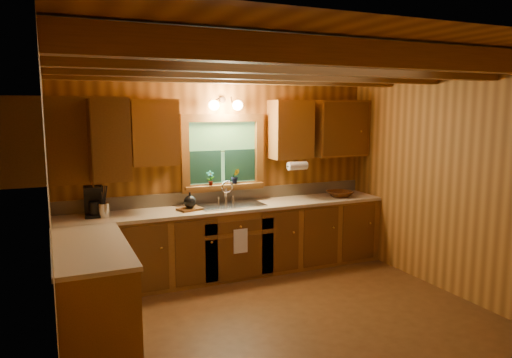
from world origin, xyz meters
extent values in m
plane|color=#543114|center=(0.00, 0.00, 0.00)|extent=(4.20, 4.20, 0.00)
plane|color=brown|center=(0.00, 0.00, 2.60)|extent=(4.20, 4.20, 0.00)
plane|color=brown|center=(0.00, 1.90, 1.30)|extent=(4.20, 0.00, 4.20)
plane|color=brown|center=(0.00, -1.90, 1.30)|extent=(4.20, 0.00, 4.20)
plane|color=brown|center=(-2.10, 0.00, 1.30)|extent=(0.00, 3.80, 3.80)
plane|color=brown|center=(2.10, 0.00, 1.30)|extent=(0.00, 3.80, 3.80)
cube|color=brown|center=(0.00, -1.20, 2.49)|extent=(4.20, 0.14, 0.18)
cube|color=brown|center=(0.00, -0.40, 2.49)|extent=(4.20, 0.14, 0.18)
cube|color=brown|center=(0.00, 0.40, 2.49)|extent=(4.20, 0.14, 0.18)
cube|color=brown|center=(0.00, 1.20, 2.49)|extent=(4.20, 0.14, 0.18)
cube|color=brown|center=(0.00, 1.59, 0.43)|extent=(4.20, 0.62, 0.86)
cube|color=brown|center=(-1.79, 0.48, 0.43)|extent=(0.62, 1.60, 0.86)
cube|color=tan|center=(0.00, 1.59, 0.88)|extent=(4.20, 0.66, 0.04)
cube|color=tan|center=(-1.78, 0.48, 0.88)|extent=(0.64, 1.60, 0.04)
cube|color=tan|center=(0.00, 1.89, 0.98)|extent=(4.20, 0.02, 0.16)
cube|color=white|center=(-1.47, 0.68, 0.43)|extent=(0.02, 0.60, 0.80)
cube|color=brown|center=(-1.70, 1.73, 1.84)|extent=(0.78, 0.34, 0.78)
cube|color=brown|center=(-0.92, 1.73, 1.84)|extent=(0.55, 0.34, 0.78)
cube|color=brown|center=(0.92, 1.73, 1.84)|extent=(0.55, 0.34, 0.78)
cube|color=brown|center=(1.70, 1.73, 1.84)|extent=(0.78, 0.34, 0.78)
cube|color=brown|center=(-1.93, 0.68, 1.84)|extent=(0.34, 1.10, 0.78)
cube|color=brown|center=(0.00, 1.86, 2.00)|extent=(1.12, 0.08, 0.10)
cube|color=brown|center=(0.00, 1.86, 1.10)|extent=(1.12, 0.08, 0.10)
cube|color=brown|center=(-0.51, 1.86, 1.55)|extent=(0.10, 0.08, 0.80)
cube|color=brown|center=(0.51, 1.86, 1.55)|extent=(0.10, 0.08, 0.80)
cube|color=#417832|center=(0.00, 1.90, 1.55)|extent=(0.92, 0.01, 0.80)
cube|color=#123329|center=(-0.24, 1.87, 1.37)|extent=(0.42, 0.02, 0.42)
cube|color=#123329|center=(0.24, 1.87, 1.37)|extent=(0.42, 0.02, 0.42)
cylinder|color=black|center=(0.00, 1.87, 1.57)|extent=(0.92, 0.01, 0.01)
cube|color=brown|center=(0.00, 1.82, 1.12)|extent=(1.06, 0.14, 0.04)
cylinder|color=black|center=(0.00, 1.86, 2.23)|extent=(0.08, 0.03, 0.08)
cylinder|color=black|center=(-0.10, 1.80, 2.23)|extent=(0.09, 0.17, 0.08)
cylinder|color=black|center=(0.10, 1.80, 2.23)|extent=(0.09, 0.17, 0.08)
sphere|color=#FFE0A5|center=(-0.16, 1.74, 2.16)|extent=(0.13, 0.13, 0.13)
sphere|color=#FFE0A5|center=(0.16, 1.74, 2.16)|extent=(0.13, 0.13, 0.13)
cylinder|color=white|center=(0.92, 1.53, 1.37)|extent=(0.27, 0.11, 0.11)
cube|color=white|center=(0.00, 1.26, 0.52)|extent=(0.18, 0.01, 0.30)
cube|color=silver|center=(0.00, 1.60, 0.91)|extent=(0.82, 0.48, 0.02)
cube|color=#262628|center=(-0.19, 1.60, 0.84)|extent=(0.34, 0.40, 0.14)
cube|color=#262628|center=(0.19, 1.60, 0.84)|extent=(0.34, 0.40, 0.14)
cylinder|color=silver|center=(0.00, 1.78, 1.01)|extent=(0.04, 0.04, 0.22)
torus|color=silver|center=(0.00, 1.72, 1.12)|extent=(0.16, 0.02, 0.16)
cube|color=black|center=(-1.64, 1.65, 0.92)|extent=(0.20, 0.24, 0.03)
cube|color=black|center=(-1.64, 1.72, 1.08)|extent=(0.20, 0.09, 0.33)
cube|color=black|center=(-1.64, 1.63, 1.23)|extent=(0.20, 0.22, 0.04)
cylinder|color=black|center=(-1.64, 1.62, 1.01)|extent=(0.12, 0.12, 0.14)
cylinder|color=silver|center=(-1.55, 1.57, 0.98)|extent=(0.13, 0.13, 0.16)
cylinder|color=black|center=(-1.56, 1.56, 1.14)|extent=(0.03, 0.04, 0.23)
cylinder|color=black|center=(-1.55, 1.57, 1.14)|extent=(0.01, 0.01, 0.23)
cylinder|color=black|center=(-1.53, 1.58, 1.14)|extent=(0.03, 0.04, 0.23)
cylinder|color=black|center=(-1.52, 1.59, 1.14)|extent=(0.04, 0.06, 0.23)
cube|color=#593313|center=(-0.55, 1.54, 0.91)|extent=(0.33, 0.27, 0.03)
sphere|color=black|center=(-0.55, 1.54, 1.00)|extent=(0.15, 0.15, 0.15)
cylinder|color=black|center=(-0.55, 1.54, 1.10)|extent=(0.02, 0.02, 0.04)
imported|color=#48230C|center=(1.60, 1.53, 0.94)|extent=(0.35, 0.35, 0.08)
imported|color=#593313|center=(-0.20, 1.80, 1.24)|extent=(0.11, 0.08, 0.19)
imported|color=#593313|center=(0.15, 1.80, 1.24)|extent=(0.12, 0.10, 0.20)
camera|label=1|loc=(-2.09, -3.94, 2.13)|focal=33.29mm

